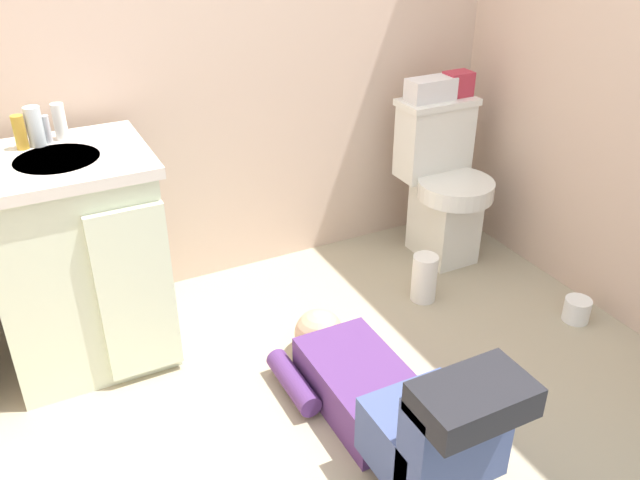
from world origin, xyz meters
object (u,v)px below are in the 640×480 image
Objects in this scene: bottle_amber at (20,132)px; toilet_paper_roll at (577,310)px; toilet at (442,183)px; person_plumber at (390,400)px; vanity_cabinet at (78,260)px; paper_towel_roll at (424,278)px; toiletry_bag at (458,84)px; faucet at (47,129)px; bottle_clear at (35,126)px; bottle_white at (60,122)px; tissue_box at (431,89)px.

bottle_amber is 1.08× the size of toilet_paper_roll.
toilet reaches higher than person_plumber.
vanity_cabinet is 0.49m from bottle_amber.
bottle_amber reaches higher than paper_towel_roll.
faucet is at bearing 179.57° from toiletry_bag.
toiletry_bag is 0.90× the size of bottle_clear.
toiletry_bag is at bearing -0.22° from bottle_clear.
bottle_amber is at bearing -179.89° from toiletry_bag.
bottle_amber reaches higher than faucet.
toilet is 0.83m from toilet_paper_roll.
bottle_amber reaches higher than person_plumber.
toilet_paper_roll is (1.79, -0.86, -0.83)m from bottle_white.
bottle_amber is at bearing 156.76° from toilet_paper_roll.
vanity_cabinet is 6.93× the size of bottle_amber.
vanity_cabinet is 6.33× the size of bottle_white.
person_plumber reaches higher than paper_towel_roll.
person_plumber is 1.51m from bottle_clear.
person_plumber is 9.68× the size of toilet_paper_roll.
toilet is 6.82× the size of toilet_paper_roll.
bottle_white is 1.18× the size of toilet_paper_roll.
toilet_paper_roll is at bearing -76.18° from toilet.
tissue_box is at bearing -1.20° from bottle_white.
vanity_cabinet is at bearing -88.69° from faucet.
tissue_box is at bearing -0.47° from faucet.
bottle_amber is at bearing -169.35° from faucet.
toilet is at bearing 47.37° from person_plumber.
faucet is 0.04m from bottle_clear.
faucet is 0.73× the size of bottle_clear.
vanity_cabinet is at bearing -175.68° from toiletry_bag.
tissue_box is 0.84m from paper_towel_roll.
bottle_clear is at bearing 179.78° from toiletry_bag.
tissue_box is 1.02× the size of paper_towel_roll.
bottle_clear is 1.65m from paper_towel_roll.
faucet is (-0.00, 0.15, 0.45)m from vanity_cabinet.
faucet is at bearing 91.31° from vanity_cabinet.
tissue_box is 1.57m from bottle_white.
person_plumber is 4.96× the size of paper_towel_roll.
paper_towel_roll is at bearing -18.67° from bottle_white.
toilet_paper_roll is (0.23, -0.83, -0.75)m from tissue_box.
toilet_paper_roll is (0.08, -0.83, -0.76)m from toiletry_bag.
vanity_cabinet reaches higher than person_plumber.
toilet is 1.70m from bottle_white.
toilet is 0.70× the size of person_plumber.
vanity_cabinet is 3.82× the size of paper_towel_roll.
paper_towel_roll is 0.64m from toilet_paper_roll.
bottle_clear reaches higher than tissue_box.
bottle_white reaches higher than toilet_paper_roll.
paper_towel_roll is (1.31, -0.44, -0.78)m from bottle_white.
faucet is 1.61m from tissue_box.
tissue_box reaches higher than person_plumber.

